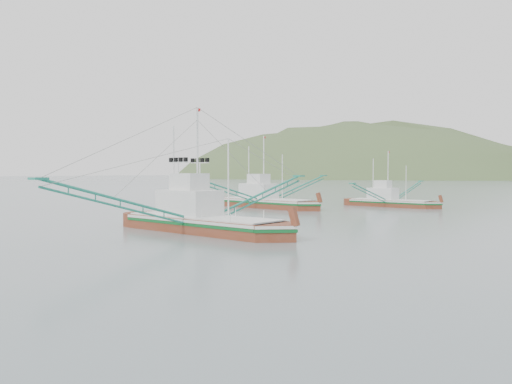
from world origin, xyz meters
The scene contains 5 objects.
ground centered at (0.00, 0.00, 0.00)m, with size 1200.00×1200.00×0.00m, color slate.
main_boat centered at (-1.80, 0.73, 1.60)m, with size 15.35×27.62×11.17m.
bg_boat_left centered at (-14.76, 26.51, 1.52)m, with size 15.06×26.67×10.82m.
bg_boat_far centered at (-2.07, 39.39, 1.19)m, with size 11.92×21.38×8.65m.
headland_left centered at (-180.00, 360.00, 0.00)m, with size 448.00×308.00×210.00m, color #435A2E.
Camera 1 is at (27.76, -28.73, 4.98)m, focal length 35.00 mm.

